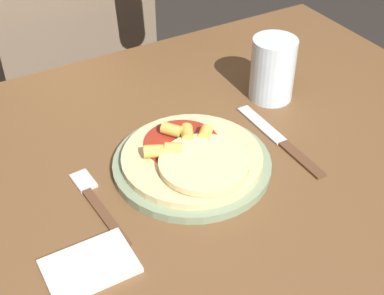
% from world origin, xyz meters
% --- Properties ---
extents(dining_table, '(1.06, 0.87, 0.76)m').
position_xyz_m(dining_table, '(0.00, 0.00, 0.64)').
color(dining_table, brown).
rests_on(dining_table, ground_plane).
extents(plate, '(0.25, 0.25, 0.01)m').
position_xyz_m(plate, '(-0.02, 0.03, 0.77)').
color(plate, gray).
rests_on(plate, dining_table).
extents(pizza, '(0.22, 0.22, 0.04)m').
position_xyz_m(pizza, '(-0.03, 0.02, 0.79)').
color(pizza, '#E0C689').
rests_on(pizza, plate).
extents(fork, '(0.03, 0.18, 0.00)m').
position_xyz_m(fork, '(-0.19, 0.03, 0.77)').
color(fork, brown).
rests_on(fork, dining_table).
extents(knife, '(0.02, 0.22, 0.00)m').
position_xyz_m(knife, '(0.14, 0.01, 0.77)').
color(knife, brown).
rests_on(knife, dining_table).
extents(drinking_glass, '(0.08, 0.08, 0.12)m').
position_xyz_m(drinking_glass, '(0.20, 0.13, 0.82)').
color(drinking_glass, silver).
rests_on(drinking_glass, dining_table).
extents(napkin, '(0.11, 0.08, 0.01)m').
position_xyz_m(napkin, '(-0.24, -0.08, 0.77)').
color(napkin, silver).
rests_on(napkin, dining_table).
extents(person_diner, '(0.39, 0.52, 1.31)m').
position_xyz_m(person_diner, '(0.01, 0.71, 0.78)').
color(person_diner, '#2D2D38').
rests_on(person_diner, ground_plane).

